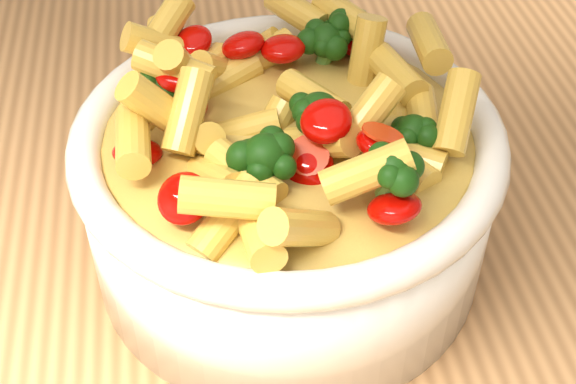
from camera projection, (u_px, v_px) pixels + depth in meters
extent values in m
cube|color=tan|center=(392.00, 266.00, 0.55)|extent=(1.20, 0.80, 0.04)
cylinder|color=white|center=(288.00, 198.00, 0.50)|extent=(0.25, 0.25, 0.10)
ellipsoid|color=white|center=(288.00, 232.00, 0.52)|extent=(0.23, 0.23, 0.04)
torus|color=white|center=(288.00, 137.00, 0.46)|extent=(0.25, 0.25, 0.02)
ellipsoid|color=#F4CD53|center=(288.00, 137.00, 0.46)|extent=(0.22, 0.22, 0.02)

